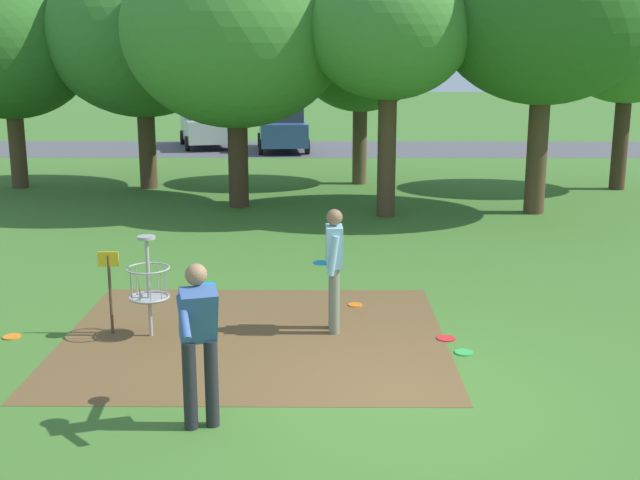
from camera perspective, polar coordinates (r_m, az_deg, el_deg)
name	(u,v)px	position (r m, az deg, el deg)	size (l,w,h in m)	color
ground_plane	(396,397)	(9.01, 5.50, -11.17)	(160.00, 160.00, 0.00)	#3D6B28
dirt_tee_pad	(255,337)	(10.79, -4.74, -6.95)	(5.12, 4.41, 0.01)	brown
disc_golf_basket	(144,282)	(10.83, -12.56, -2.99)	(0.98, 0.58, 1.39)	#9E9EA3
player_foreground_watching	(199,335)	(8.02, -8.72, -6.78)	(0.45, 1.17, 1.71)	#232328
player_throwing	(334,263)	(10.71, 1.01, -1.67)	(0.41, 0.47, 1.71)	slate
frisbee_near_basket	(355,305)	(12.08, 2.56, -4.70)	(0.22, 0.22, 0.02)	orange
frisbee_by_tee	(208,285)	(13.26, -8.05, -3.20)	(0.25, 0.25, 0.02)	#1E93DB
frisbee_mid_grass	(464,353)	(10.35, 10.34, -7.99)	(0.23, 0.23, 0.02)	green
frisbee_far_left	(12,337)	(11.51, -21.34, -6.52)	(0.24, 0.24, 0.02)	orange
frisbee_far_right	(446,338)	(10.80, 9.08, -7.02)	(0.25, 0.25, 0.02)	red
tree_near_left	(235,31)	(19.81, -6.14, 14.73)	(5.48, 5.48, 6.64)	#422D1E
tree_near_right	(546,10)	(19.61, 15.98, 15.68)	(5.14, 5.14, 6.96)	#4C3823
tree_mid_left	(361,58)	(23.49, 2.95, 12.97)	(3.68, 3.68, 5.26)	brown
tree_mid_center	(9,49)	(24.36, -21.52, 12.68)	(4.60, 4.60, 5.88)	#4C3823
tree_mid_right	(629,45)	(24.01, 21.37, 12.98)	(3.82, 3.82, 5.68)	#422D1E
tree_far_left	(389,29)	(18.58, 5.00, 14.92)	(3.83, 3.83, 5.97)	#4C3823
tree_far_center	(142,36)	(23.16, -12.73, 14.15)	(5.28, 5.28, 6.52)	#4C3823
parking_lot_strip	(345,149)	(32.91, 1.81, 6.59)	(36.00, 6.00, 0.01)	#4C4C51
parked_car_leftmost	(206,125)	(33.89, -8.23, 8.21)	(2.79, 4.52, 1.84)	#B2B7BC
parked_car_center_left	(283,128)	(32.25, -2.72, 8.09)	(2.29, 4.36, 1.84)	#2D4784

